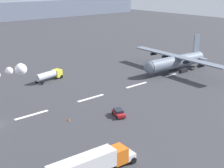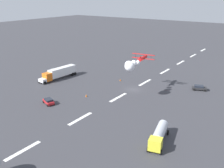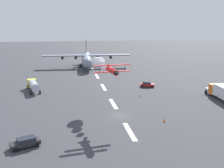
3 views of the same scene
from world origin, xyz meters
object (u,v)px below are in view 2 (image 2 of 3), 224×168
stunt_biplane_red (133,64)px  traffic_cone_far (86,96)px  traffic_cone_near (120,80)px  semi_truck_orange (59,73)px  followme_car_yellow (49,101)px  airport_staff_sedan (199,88)px  fuel_tanker_truck (159,135)px

stunt_biplane_red → traffic_cone_far: (7.23, -11.02, -9.52)m
stunt_biplane_red → traffic_cone_near: bearing=-134.2°
semi_truck_orange → followme_car_yellow: bearing=38.1°
followme_car_yellow → traffic_cone_far: size_ratio=5.94×
airport_staff_sedan → stunt_biplane_red: bearing=-39.7°
followme_car_yellow → airport_staff_sedan: (-33.88, 30.05, 0.00)m
semi_truck_orange → followme_car_yellow: 22.64m
stunt_biplane_red → followme_car_yellow: stunt_biplane_red is taller
fuel_tanker_truck → followme_car_yellow: 32.79m
stunt_biplane_red → traffic_cone_near: stunt_biplane_red is taller
airport_staff_sedan → traffic_cone_far: airport_staff_sedan is taller
airport_staff_sedan → traffic_cone_near: size_ratio=6.42×
fuel_tanker_truck → traffic_cone_near: fuel_tanker_truck is taller
fuel_tanker_truck → traffic_cone_near: 39.74m
semi_truck_orange → fuel_tanker_truck: bearing=68.1°
traffic_cone_near → traffic_cone_far: bearing=-0.4°
traffic_cone_far → followme_car_yellow: bearing=-27.1°
semi_truck_orange → traffic_cone_near: bearing=117.1°
semi_truck_orange → followme_car_yellow: (17.77, 13.96, -1.32)m
airport_staff_sedan → traffic_cone_near: 25.72m
fuel_tanker_truck → airport_staff_sedan: (-34.87, -2.71, -0.93)m
followme_car_yellow → traffic_cone_near: size_ratio=5.94×
fuel_tanker_truck → traffic_cone_far: 29.80m
fuel_tanker_truck → followme_car_yellow: size_ratio=2.10×
fuel_tanker_truck → airport_staff_sedan: fuel_tanker_truck is taller
fuel_tanker_truck → followme_car_yellow: fuel_tanker_truck is taller
stunt_biplane_red → airport_staff_sedan: 23.78m
semi_truck_orange → traffic_cone_far: 20.66m
stunt_biplane_red → airport_staff_sedan: stunt_biplane_red is taller
followme_car_yellow → traffic_cone_far: bearing=152.9°
semi_truck_orange → fuel_tanker_truck: (18.76, 46.72, -0.39)m
airport_staff_sedan → traffic_cone_far: (24.14, -25.06, -0.44)m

